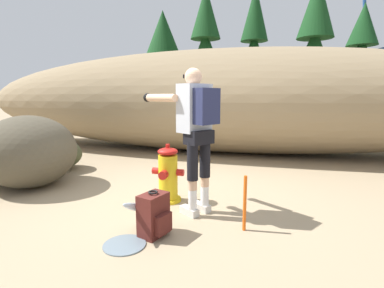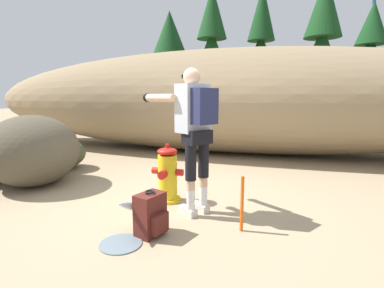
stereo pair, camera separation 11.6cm
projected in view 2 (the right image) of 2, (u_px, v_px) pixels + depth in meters
The scene contains 15 objects.
ground_plane at pixel (178, 201), 4.00m from camera, with size 56.00×56.00×0.04m, color #998466.
dirt_embankment at pixel (227, 101), 7.33m from camera, with size 14.12×3.20×2.56m, color #897556.
fire_hydrant at pixel (168, 175), 3.92m from camera, with size 0.44×0.39×0.79m.
hydrant_water_jet at pixel (142, 213), 3.21m from camera, with size 0.41×1.29×0.58m.
utility_worker at pixel (193, 123), 3.40m from camera, with size 1.02×0.86×1.73m.
spare_backpack at pixel (151, 215), 2.97m from camera, with size 0.34×0.35×0.47m.
boulder_mid at pixel (32, 151), 4.59m from camera, with size 1.41×1.41×1.12m, color #4C4536.
boulder_small at pixel (58, 153), 5.65m from camera, with size 1.05×0.88×0.62m, color #42462C.
boulder_outlier at pixel (34, 151), 6.03m from camera, with size 0.77×0.71×0.58m, color #4A452F.
pine_tree_far_left at pixel (170, 63), 15.70m from camera, with size 2.83×2.83×5.85m.
pine_tree_left at pixel (212, 48), 13.22m from camera, with size 2.09×2.09×6.27m.
pine_tree_center at pixel (261, 50), 14.53m from camera, with size 2.09×2.09×6.80m.
pine_tree_right at pixel (321, 48), 11.62m from camera, with size 2.23×2.23×6.12m.
pine_tree_far_right at pixel (370, 52), 12.64m from camera, with size 2.01×2.01×5.41m.
survey_stake at pixel (242, 204), 3.04m from camera, with size 0.04×0.04×0.60m, color #E55914.
Camera 2 is at (1.29, -3.60, 1.42)m, focal length 27.17 mm.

